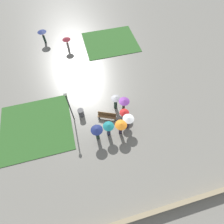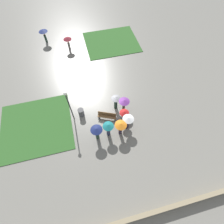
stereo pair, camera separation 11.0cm
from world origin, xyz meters
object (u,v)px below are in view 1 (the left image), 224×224
Objects in this scene: crowd_person_white at (128,120)px; lone_walker_far_path at (67,41)px; lamp_post at (68,103)px; crowd_person_navy at (97,131)px; crowd_person_orange at (121,126)px; crowd_person_grey at (116,100)px; lone_walker_mid_plaza at (42,34)px; trash_bin at (81,113)px; park_bench at (107,116)px; crowd_person_purple at (124,103)px; crowd_person_red at (124,114)px; crowd_person_teal at (109,128)px.

crowd_person_white reaches higher than lone_walker_far_path.
crowd_person_navy is (1.98, -2.81, -1.37)m from lamp_post.
crowd_person_grey is at bearing 96.02° from crowd_person_orange.
trash_bin is at bearing -75.97° from lone_walker_mid_plaza.
crowd_person_grey is at bearing 64.48° from park_bench.
crowd_person_grey reaches higher than lone_walker_far_path.
crowd_person_orange is at bearing 104.43° from crowd_person_purple.
lamp_post is 11.50m from lone_walker_far_path.
crowd_person_white is 3.18m from crowd_person_navy.
crowd_person_navy reaches higher than lone_walker_mid_plaza.
park_bench is 0.44× the size of lamp_post.
crowd_person_purple reaches higher than park_bench.
lamp_post reaches higher than lone_walker_mid_plaza.
lamp_post is at bearing -146.99° from crowd_person_grey.
park_bench is 1.10× the size of lone_walker_far_path.
crowd_person_white is at bearing -153.18° from lone_walker_far_path.
crowd_person_red reaches higher than lone_walker_far_path.
lone_walker_mid_plaza is (-5.48, 14.59, 0.90)m from park_bench.
crowd_person_navy is at bearing -168.48° from crowd_person_orange.
park_bench is 2.43m from crowd_person_orange.
crowd_person_orange is at bearing -67.30° from lone_walker_mid_plaza.
crowd_person_orange reaches higher than lone_walker_mid_plaza.
lamp_post reaches higher than crowd_person_white.
lamp_post reaches higher than park_bench.
crowd_person_grey is (3.77, 0.02, 0.86)m from trash_bin.
crowd_person_purple is (1.06, 2.47, 0.02)m from crowd_person_orange.
crowd_person_teal reaches higher than crowd_person_red.
crowd_person_purple is (0.34, 1.18, 0.22)m from crowd_person_red.
crowd_person_orange reaches higher than crowd_person_red.
crowd_person_purple is 4.14m from crowd_person_navy.
crowd_person_navy reaches higher than park_bench.
park_bench is 0.98× the size of crowd_person_white.
lamp_post is 4.48× the size of trash_bin.
lone_walker_mid_plaza is at bearing 134.32° from park_bench.
crowd_person_purple is (2.22, 2.30, 0.11)m from crowd_person_teal.
crowd_person_white is at bearing 122.03° from crowd_person_purple.
lamp_post is at bearing -170.05° from park_bench.
crowd_person_teal reaches higher than crowd_person_white.
park_bench is at bearing 50.72° from crowd_person_purple.
crowd_person_teal is at bearing -70.70° from lone_walker_mid_plaza.
crowd_person_orange is (0.87, -2.02, 1.02)m from park_bench.
crowd_person_navy is 1.13× the size of lone_walker_far_path.
crowd_person_white is (0.50, -2.64, 0.07)m from crowd_person_grey.
lamp_post is at bearing 33.56° from crowd_person_purple.
crowd_person_navy is (-2.29, 0.05, -0.04)m from crowd_person_orange.
crowd_person_purple is (4.47, -0.59, 1.02)m from trash_bin.
crowd_person_red is at bearing -17.41° from lamp_post.
crowd_person_grey reaches higher than park_bench.
crowd_person_red is at bearing -0.94° from park_bench.
crowd_person_orange reaches higher than crowd_person_teal.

